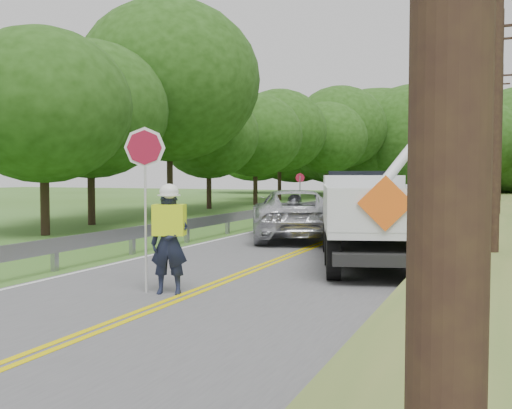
% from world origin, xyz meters
% --- Properties ---
extents(ground, '(140.00, 140.00, 0.00)m').
position_xyz_m(ground, '(0.00, 0.00, 0.00)').
color(ground, '#385F1A').
rests_on(ground, ground).
extents(road, '(7.20, 96.00, 0.03)m').
position_xyz_m(road, '(0.00, 14.00, 0.01)').
color(road, '#515154').
rests_on(road, ground).
extents(guardrail, '(0.18, 48.00, 0.77)m').
position_xyz_m(guardrail, '(-4.02, 14.91, 0.55)').
color(guardrail, '#929499').
rests_on(guardrail, ground).
extents(utility_poles, '(1.60, 43.30, 10.00)m').
position_xyz_m(utility_poles, '(5.00, 17.02, 5.27)').
color(utility_poles, black).
rests_on(utility_poles, ground).
extents(treeline_left, '(11.13, 56.35, 11.25)m').
position_xyz_m(treeline_left, '(-10.65, 30.19, 5.87)').
color(treeline_left, '#332319').
rests_on(treeline_left, ground).
extents(treeline_horizon, '(56.49, 15.01, 12.06)m').
position_xyz_m(treeline_horizon, '(1.59, 56.16, 5.50)').
color(treeline_horizon, '#1C3F0E').
rests_on(treeline_horizon, ground).
extents(flagger, '(1.12, 0.67, 3.03)m').
position_xyz_m(flagger, '(-0.37, 2.80, 1.10)').
color(flagger, '#191E33').
rests_on(flagger, road).
extents(bucket_truck, '(4.48, 6.85, 6.44)m').
position_xyz_m(bucket_truck, '(2.14, 8.81, 1.49)').
color(bucket_truck, black).
rests_on(bucket_truck, road).
extents(suv_silver, '(4.87, 6.53, 1.65)m').
position_xyz_m(suv_silver, '(-1.33, 12.41, 0.84)').
color(suv_silver, silver).
rests_on(suv_silver, road).
extents(suv_darkgrey, '(3.56, 5.96, 1.62)m').
position_xyz_m(suv_darkgrey, '(-1.57, 25.01, 0.83)').
color(suv_darkgrey, '#3D4044').
rests_on(suv_darkgrey, road).
extents(stop_sign_permanent, '(0.46, 0.19, 2.25)m').
position_xyz_m(stop_sign_permanent, '(-4.32, 22.01, 1.46)').
color(stop_sign_permanent, '#929499').
rests_on(stop_sign_permanent, ground).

